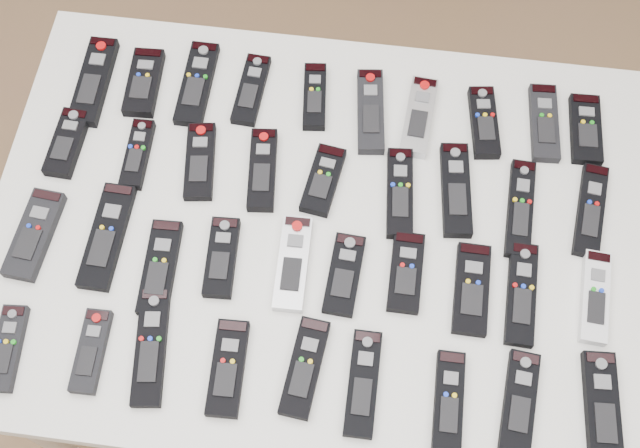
# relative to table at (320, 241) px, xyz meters

# --- Properties ---
(ground) EXTENTS (4.00, 4.00, 0.00)m
(ground) POSITION_rel_table_xyz_m (-0.07, -0.02, -0.72)
(ground) COLOR #96754C
(ground) RESTS_ON ground
(table) EXTENTS (1.25, 0.88, 0.78)m
(table) POSITION_rel_table_xyz_m (0.00, 0.00, 0.00)
(table) COLOR white
(table) RESTS_ON ground
(remote_0) EXTENTS (0.06, 0.21, 0.02)m
(remote_0) POSITION_rel_table_xyz_m (-0.50, 0.26, 0.07)
(remote_0) COLOR black
(remote_0) RESTS_ON table
(remote_1) EXTENTS (0.07, 0.16, 0.02)m
(remote_1) POSITION_rel_table_xyz_m (-0.40, 0.27, 0.07)
(remote_1) COLOR black
(remote_1) RESTS_ON table
(remote_2) EXTENTS (0.06, 0.20, 0.02)m
(remote_2) POSITION_rel_table_xyz_m (-0.29, 0.29, 0.07)
(remote_2) COLOR black
(remote_2) RESTS_ON table
(remote_3) EXTENTS (0.06, 0.17, 0.02)m
(remote_3) POSITION_rel_table_xyz_m (-0.18, 0.29, 0.07)
(remote_3) COLOR black
(remote_3) RESTS_ON table
(remote_4) EXTENTS (0.06, 0.15, 0.02)m
(remote_4) POSITION_rel_table_xyz_m (-0.05, 0.28, 0.07)
(remote_4) COLOR black
(remote_4) RESTS_ON table
(remote_5) EXTENTS (0.07, 0.19, 0.02)m
(remote_5) POSITION_rel_table_xyz_m (0.07, 0.26, 0.07)
(remote_5) COLOR black
(remote_5) RESTS_ON table
(remote_6) EXTENTS (0.07, 0.18, 0.02)m
(remote_6) POSITION_rel_table_xyz_m (0.16, 0.26, 0.07)
(remote_6) COLOR #B7B7BC
(remote_6) RESTS_ON table
(remote_7) EXTENTS (0.07, 0.16, 0.02)m
(remote_7) POSITION_rel_table_xyz_m (0.29, 0.27, 0.07)
(remote_7) COLOR black
(remote_7) RESTS_ON table
(remote_8) EXTENTS (0.06, 0.17, 0.02)m
(remote_8) POSITION_rel_table_xyz_m (0.41, 0.28, 0.07)
(remote_8) COLOR black
(remote_8) RESTS_ON table
(remote_9) EXTENTS (0.06, 0.16, 0.02)m
(remote_9) POSITION_rel_table_xyz_m (0.49, 0.28, 0.07)
(remote_9) COLOR black
(remote_9) RESTS_ON table
(remote_10) EXTENTS (0.06, 0.15, 0.02)m
(remote_10) POSITION_rel_table_xyz_m (-0.51, 0.11, 0.07)
(remote_10) COLOR black
(remote_10) RESTS_ON table
(remote_11) EXTENTS (0.05, 0.15, 0.02)m
(remote_11) POSITION_rel_table_xyz_m (-0.37, 0.11, 0.07)
(remote_11) COLOR black
(remote_11) RESTS_ON table
(remote_12) EXTENTS (0.08, 0.17, 0.02)m
(remote_12) POSITION_rel_table_xyz_m (-0.25, 0.11, 0.07)
(remote_12) COLOR black
(remote_12) RESTS_ON table
(remote_13) EXTENTS (0.07, 0.18, 0.02)m
(remote_13) POSITION_rel_table_xyz_m (-0.13, 0.10, 0.07)
(remote_13) COLOR black
(remote_13) RESTS_ON table
(remote_14) EXTENTS (0.08, 0.15, 0.02)m
(remote_14) POSITION_rel_table_xyz_m (-0.01, 0.10, 0.07)
(remote_14) COLOR black
(remote_14) RESTS_ON table
(remote_15) EXTENTS (0.06, 0.19, 0.02)m
(remote_15) POSITION_rel_table_xyz_m (0.14, 0.09, 0.07)
(remote_15) COLOR black
(remote_15) RESTS_ON table
(remote_16) EXTENTS (0.07, 0.20, 0.02)m
(remote_16) POSITION_rel_table_xyz_m (0.25, 0.11, 0.07)
(remote_16) COLOR black
(remote_16) RESTS_ON table
(remote_17) EXTENTS (0.05, 0.20, 0.02)m
(remote_17) POSITION_rel_table_xyz_m (0.37, 0.08, 0.07)
(remote_17) COLOR black
(remote_17) RESTS_ON table
(remote_18) EXTENTS (0.07, 0.20, 0.02)m
(remote_18) POSITION_rel_table_xyz_m (0.50, 0.10, 0.07)
(remote_18) COLOR black
(remote_18) RESTS_ON table
(remote_19) EXTENTS (0.07, 0.18, 0.02)m
(remote_19) POSITION_rel_table_xyz_m (-0.52, -0.09, 0.07)
(remote_19) COLOR black
(remote_19) RESTS_ON table
(remote_20) EXTENTS (0.06, 0.21, 0.02)m
(remote_20) POSITION_rel_table_xyz_m (-0.39, -0.07, 0.07)
(remote_20) COLOR black
(remote_20) RESTS_ON table
(remote_21) EXTENTS (0.06, 0.18, 0.02)m
(remote_21) POSITION_rel_table_xyz_m (-0.28, -0.12, 0.07)
(remote_21) COLOR black
(remote_21) RESTS_ON table
(remote_22) EXTENTS (0.06, 0.16, 0.02)m
(remote_22) POSITION_rel_table_xyz_m (-0.17, -0.09, 0.07)
(remote_22) COLOR black
(remote_22) RESTS_ON table
(remote_23) EXTENTS (0.06, 0.18, 0.02)m
(remote_23) POSITION_rel_table_xyz_m (-0.04, -0.08, 0.07)
(remote_23) COLOR #B7B7BC
(remote_23) RESTS_ON table
(remote_24) EXTENTS (0.06, 0.16, 0.02)m
(remote_24) POSITION_rel_table_xyz_m (0.06, -0.09, 0.07)
(remote_24) COLOR black
(remote_24) RESTS_ON table
(remote_25) EXTENTS (0.06, 0.15, 0.02)m
(remote_25) POSITION_rel_table_xyz_m (0.17, -0.07, 0.07)
(remote_25) COLOR black
(remote_25) RESTS_ON table
(remote_26) EXTENTS (0.06, 0.17, 0.02)m
(remote_26) POSITION_rel_table_xyz_m (0.29, -0.09, 0.07)
(remote_26) COLOR black
(remote_26) RESTS_ON table
(remote_27) EXTENTS (0.06, 0.19, 0.02)m
(remote_27) POSITION_rel_table_xyz_m (0.38, -0.09, 0.07)
(remote_27) COLOR black
(remote_27) RESTS_ON table
(remote_28) EXTENTS (0.06, 0.18, 0.02)m
(remote_28) POSITION_rel_table_xyz_m (0.51, -0.08, 0.07)
(remote_28) COLOR silver
(remote_28) RESTS_ON table
(remote_29) EXTENTS (0.06, 0.16, 0.02)m
(remote_29) POSITION_rel_table_xyz_m (-0.51, -0.30, 0.07)
(remote_29) COLOR black
(remote_29) RESTS_ON table
(remote_30) EXTENTS (0.05, 0.15, 0.02)m
(remote_30) POSITION_rel_table_xyz_m (-0.36, -0.29, 0.07)
(remote_30) COLOR black
(remote_30) RESTS_ON table
(remote_31) EXTENTS (0.08, 0.21, 0.02)m
(remote_31) POSITION_rel_table_xyz_m (-0.26, -0.27, 0.07)
(remote_31) COLOR black
(remote_31) RESTS_ON table
(remote_32) EXTENTS (0.06, 0.17, 0.02)m
(remote_32) POSITION_rel_table_xyz_m (-0.12, -0.29, 0.07)
(remote_32) COLOR black
(remote_32) RESTS_ON table
(remote_33) EXTENTS (0.07, 0.18, 0.02)m
(remote_33) POSITION_rel_table_xyz_m (0.01, -0.27, 0.07)
(remote_33) COLOR black
(remote_33) RESTS_ON table
(remote_34) EXTENTS (0.05, 0.18, 0.02)m
(remote_34) POSITION_rel_table_xyz_m (0.11, -0.28, 0.07)
(remote_34) COLOR black
(remote_34) RESTS_ON table
(remote_35) EXTENTS (0.05, 0.17, 0.02)m
(remote_35) POSITION_rel_table_xyz_m (0.26, -0.30, 0.07)
(remote_35) COLOR black
(remote_35) RESTS_ON table
(remote_36) EXTENTS (0.07, 0.18, 0.02)m
(remote_36) POSITION_rel_table_xyz_m (0.38, -0.28, 0.07)
(remote_36) COLOR black
(remote_36) RESTS_ON table
(remote_37) EXTENTS (0.07, 0.20, 0.02)m
(remote_37) POSITION_rel_table_xyz_m (0.51, -0.28, 0.07)
(remote_37) COLOR black
(remote_37) RESTS_ON table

